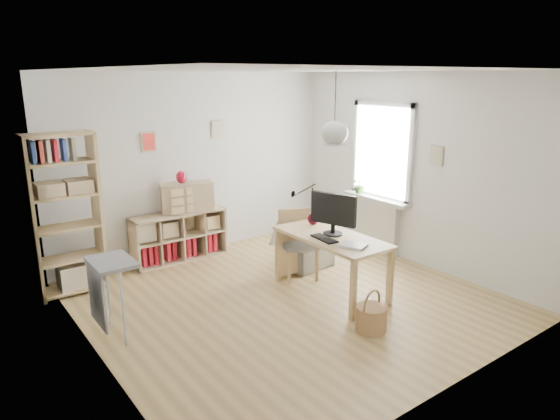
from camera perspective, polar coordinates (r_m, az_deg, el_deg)
ground at (r=6.18m, az=0.92°, el=-10.17°), size 4.50×4.50×0.00m
room_shell at (r=5.87m, az=6.23°, el=8.76°), size 4.50×4.50×4.50m
window_unit at (r=7.63m, az=11.64°, el=6.59°), size 0.07×1.16×1.46m
radiator at (r=7.85m, az=11.02°, el=-1.75°), size 0.10×0.80×0.80m
windowsill at (r=7.71m, az=10.93°, el=1.25°), size 0.22×1.20×0.06m
desk at (r=6.16m, az=5.88°, el=-3.76°), size 0.70×1.50×0.75m
cube_shelf at (r=7.52m, az=-11.68°, el=-3.36°), size 1.40×0.38×0.72m
tall_bookshelf at (r=6.57m, az=-23.41°, el=0.17°), size 0.80×0.38×2.00m
side_table at (r=5.35m, az=-19.22°, el=-7.41°), size 0.40×0.55×0.85m
chair at (r=6.70m, az=1.99°, el=-3.37°), size 0.57×0.57×0.91m
wicker_basket at (r=5.52m, az=10.38°, el=-11.98°), size 0.33×0.33×0.46m
storage_chest at (r=7.16m, az=2.94°, el=-4.67°), size 0.69×0.77×0.67m
monitor at (r=6.10m, az=6.11°, el=-0.19°), size 0.26×0.57×0.52m
keyboard at (r=5.98m, az=5.07°, el=-3.27°), size 0.18×0.40×0.02m
task_lamp at (r=6.51m, az=2.57°, el=1.16°), size 0.45×0.17×0.48m
yarn_ball at (r=6.56m, az=3.81°, el=-1.01°), size 0.15×0.15×0.15m
paper_tray at (r=5.77m, az=8.41°, el=-4.03°), size 0.31×0.34×0.03m
drawer_chest at (r=7.38m, az=-10.60°, el=1.47°), size 0.81×0.54×0.42m
red_vase at (r=7.29m, az=-11.20°, el=3.71°), size 0.15×0.15×0.19m
potted_plant at (r=7.88m, az=9.08°, el=2.92°), size 0.32×0.30×0.28m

